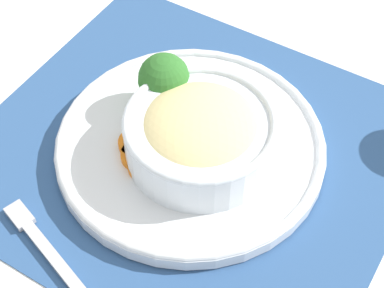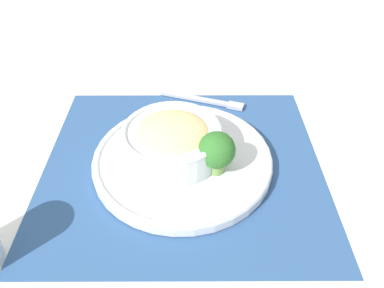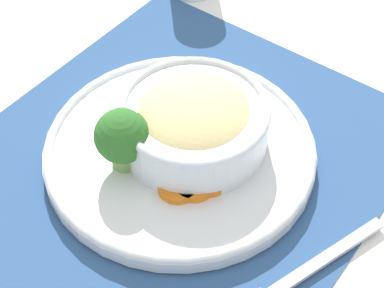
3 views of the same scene
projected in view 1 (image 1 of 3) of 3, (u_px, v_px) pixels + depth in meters
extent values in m
plane|color=white|center=(190.00, 153.00, 0.74)|extent=(4.00, 4.00, 0.00)
cube|color=#2D5184|center=(190.00, 152.00, 0.74)|extent=(0.47, 0.51, 0.00)
cylinder|color=silver|center=(190.00, 147.00, 0.73)|extent=(0.31, 0.31, 0.02)
torus|color=silver|center=(190.00, 142.00, 0.72)|extent=(0.30, 0.30, 0.01)
cylinder|color=silver|center=(200.00, 138.00, 0.69)|extent=(0.16, 0.16, 0.05)
torus|color=silver|center=(200.00, 122.00, 0.67)|extent=(0.17, 0.17, 0.01)
ellipsoid|color=beige|center=(200.00, 130.00, 0.68)|extent=(0.14, 0.14, 0.06)
cylinder|color=#759E51|center=(165.00, 99.00, 0.75)|extent=(0.03, 0.03, 0.02)
sphere|color=#2D6B28|center=(164.00, 79.00, 0.72)|extent=(0.06, 0.06, 0.06)
sphere|color=#2D6B28|center=(150.00, 82.00, 0.71)|extent=(0.03, 0.03, 0.03)
sphere|color=#2D6B28|center=(176.00, 72.00, 0.73)|extent=(0.02, 0.02, 0.02)
cylinder|color=orange|center=(138.00, 143.00, 0.72)|extent=(0.04, 0.04, 0.01)
cylinder|color=orange|center=(140.00, 155.00, 0.71)|extent=(0.04, 0.04, 0.01)
cylinder|color=orange|center=(147.00, 166.00, 0.70)|extent=(0.04, 0.04, 0.01)
cube|color=#B7B7BC|center=(59.00, 265.00, 0.64)|extent=(0.06, 0.18, 0.01)
cube|color=#B7B7BC|center=(20.00, 215.00, 0.68)|extent=(0.03, 0.04, 0.01)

